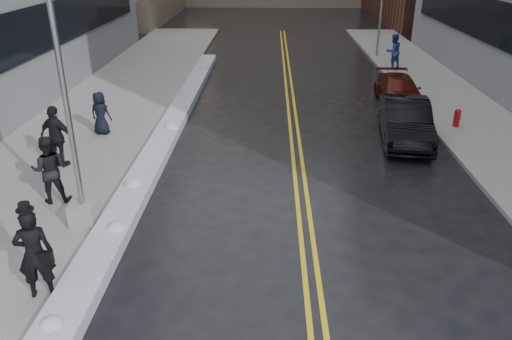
# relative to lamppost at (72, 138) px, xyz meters

# --- Properties ---
(ground) EXTENTS (160.00, 160.00, 0.00)m
(ground) POSITION_rel_lamppost_xyz_m (3.30, -2.00, -2.53)
(ground) COLOR black
(ground) RESTS_ON ground
(sidewalk_west) EXTENTS (5.50, 50.00, 0.15)m
(sidewalk_west) POSITION_rel_lamppost_xyz_m (-2.45, 8.00, -2.46)
(sidewalk_west) COLOR gray
(sidewalk_west) RESTS_ON ground
(sidewalk_east) EXTENTS (4.00, 50.00, 0.15)m
(sidewalk_east) POSITION_rel_lamppost_xyz_m (13.30, 8.00, -2.46)
(sidewalk_east) COLOR gray
(sidewalk_east) RESTS_ON ground
(lane_line_left) EXTENTS (0.12, 50.00, 0.01)m
(lane_line_left) POSITION_rel_lamppost_xyz_m (5.65, 8.00, -2.53)
(lane_line_left) COLOR gold
(lane_line_left) RESTS_ON ground
(lane_line_right) EXTENTS (0.12, 50.00, 0.01)m
(lane_line_right) POSITION_rel_lamppost_xyz_m (5.95, 8.00, -2.53)
(lane_line_right) COLOR gold
(lane_line_right) RESTS_ON ground
(snow_ridge) EXTENTS (0.90, 30.00, 0.34)m
(snow_ridge) POSITION_rel_lamppost_xyz_m (0.85, 6.00, -2.36)
(snow_ridge) COLOR silver
(snow_ridge) RESTS_ON ground
(lamppost) EXTENTS (0.65, 0.65, 7.62)m
(lamppost) POSITION_rel_lamppost_xyz_m (0.00, 0.00, 0.00)
(lamppost) COLOR gray
(lamppost) RESTS_ON sidewalk_west
(fire_hydrant) EXTENTS (0.26, 0.26, 0.73)m
(fire_hydrant) POSITION_rel_lamppost_xyz_m (12.30, 8.00, -1.98)
(fire_hydrant) COLOR maroon
(fire_hydrant) RESTS_ON sidewalk_east
(traffic_signal) EXTENTS (0.16, 0.20, 6.00)m
(traffic_signal) POSITION_rel_lamppost_xyz_m (11.80, 22.00, 0.87)
(traffic_signal) COLOR gray
(traffic_signal) RESTS_ON sidewalk_east
(pedestrian_fedora) EXTENTS (0.84, 0.67, 2.00)m
(pedestrian_fedora) POSITION_rel_lamppost_xyz_m (0.10, -2.91, -1.38)
(pedestrian_fedora) COLOR black
(pedestrian_fedora) RESTS_ON sidewalk_west
(pedestrian_b) EXTENTS (1.10, 0.95, 1.97)m
(pedestrian_b) POSITION_rel_lamppost_xyz_m (-1.30, 1.22, -1.40)
(pedestrian_b) COLOR black
(pedestrian_b) RESTS_ON sidewalk_west
(pedestrian_c) EXTENTS (0.91, 0.71, 1.65)m
(pedestrian_c) POSITION_rel_lamppost_xyz_m (-1.64, 6.77, -1.56)
(pedestrian_c) COLOR black
(pedestrian_c) RESTS_ON sidewalk_west
(pedestrian_d) EXTENTS (1.30, 0.83, 2.05)m
(pedestrian_d) POSITION_rel_lamppost_xyz_m (-2.06, 3.67, -1.36)
(pedestrian_d) COLOR black
(pedestrian_d) RESTS_ON sidewalk_west
(pedestrian_east) EXTENTS (1.21, 1.12, 2.01)m
(pedestrian_east) POSITION_rel_lamppost_xyz_m (11.95, 18.24, -1.38)
(pedestrian_east) COLOR navy
(pedestrian_east) RESTS_ON sidewalk_east
(car_black) EXTENTS (2.24, 4.92, 1.57)m
(car_black) POSITION_rel_lamppost_xyz_m (9.91, 6.72, -1.75)
(car_black) COLOR black
(car_black) RESTS_ON ground
(car_maroon) EXTENTS (1.91, 4.43, 1.27)m
(car_maroon) POSITION_rel_lamppost_xyz_m (10.80, 11.59, -1.90)
(car_maroon) COLOR #48100B
(car_maroon) RESTS_ON ground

